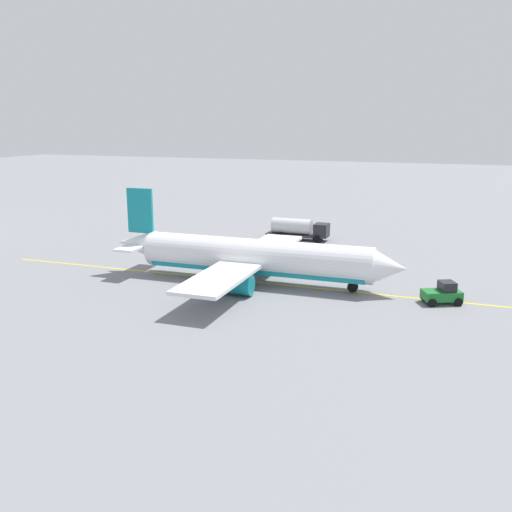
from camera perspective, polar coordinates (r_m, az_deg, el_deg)
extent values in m
plane|color=slate|center=(62.50, 0.00, -2.68)|extent=(400.00, 400.00, 0.00)
cylinder|color=white|center=(61.76, 0.00, -0.06)|extent=(25.77, 4.19, 3.87)
cube|color=teal|center=(62.01, 0.00, -1.02)|extent=(24.33, 3.47, 1.08)
cone|color=white|center=(58.64, 13.26, -1.15)|extent=(3.62, 3.76, 3.71)
cone|color=white|center=(68.10, -11.97, 1.25)|extent=(5.04, 3.35, 3.29)
cube|color=teal|center=(67.03, -11.61, 4.51)|extent=(3.20, 0.40, 5.20)
cube|color=white|center=(67.73, -11.46, 1.22)|extent=(2.50, 8.43, 0.24)
cube|color=white|center=(62.21, -0.87, -0.42)|extent=(5.15, 28.31, 0.36)
cylinder|color=teal|center=(67.01, 1.34, -0.52)|extent=(3.23, 2.14, 2.10)
cylinder|color=teal|center=(57.57, -1.94, -2.85)|extent=(3.23, 2.14, 2.10)
cylinder|color=#4C4C51|center=(59.57, 9.76, -2.52)|extent=(0.24, 0.24, 1.22)
cylinder|color=black|center=(59.74, 9.74, -3.09)|extent=(1.10, 0.41, 1.10)
cylinder|color=#4C4C51|center=(65.22, -0.88, -0.94)|extent=(0.24, 0.24, 1.22)
cylinder|color=black|center=(65.38, -0.88, -1.46)|extent=(1.10, 0.41, 1.10)
cylinder|color=#4C4C51|center=(60.55, -2.61, -2.08)|extent=(0.24, 0.24, 1.22)
cylinder|color=black|center=(60.71, -2.61, -2.64)|extent=(1.10, 0.41, 1.10)
cube|color=#2D2D33|center=(85.56, 4.01, 2.15)|extent=(8.85, 2.61, 0.30)
cube|color=#232328|center=(84.31, 6.63, 2.59)|extent=(2.03, 2.42, 2.00)
cube|color=black|center=(84.02, 7.23, 2.81)|extent=(0.18, 2.00, 0.90)
cylinder|color=silver|center=(85.49, 3.64, 3.04)|extent=(6.05, 2.37, 2.30)
cylinder|color=black|center=(85.81, 6.56, 2.03)|extent=(1.10, 0.36, 1.10)
cylinder|color=black|center=(83.43, 6.13, 1.72)|extent=(1.10, 0.36, 1.10)
cylinder|color=black|center=(87.38, 2.94, 2.30)|extent=(1.10, 0.36, 1.10)
cylinder|color=black|center=(85.05, 2.41, 2.00)|extent=(1.10, 0.36, 1.10)
cube|color=#196B28|center=(58.03, 18.21, -3.76)|extent=(4.11, 3.37, 0.90)
cube|color=black|center=(57.98, 18.73, -2.89)|extent=(1.96, 2.05, 0.90)
cylinder|color=black|center=(56.78, 17.37, -4.55)|extent=(0.85, 0.62, 0.80)
cylinder|color=black|center=(58.54, 16.63, -3.96)|extent=(0.85, 0.62, 0.80)
cylinder|color=black|center=(57.82, 19.76, -4.41)|extent=(0.85, 0.62, 0.80)
cylinder|color=black|center=(59.55, 18.95, -3.84)|extent=(0.85, 0.62, 0.80)
cube|color=navy|center=(78.79, 1.84, 1.00)|extent=(0.53, 0.48, 0.85)
cube|color=yellow|center=(78.64, 1.85, 1.52)|extent=(0.62, 0.55, 0.60)
sphere|color=tan|center=(78.55, 1.85, 1.83)|extent=(0.24, 0.24, 0.24)
cone|color=#F2590F|center=(67.07, 11.35, -1.57)|extent=(0.52, 0.52, 0.58)
cone|color=#F2590F|center=(62.92, 9.65, -2.41)|extent=(0.67, 0.67, 0.74)
cube|color=yellow|center=(62.50, 0.00, -2.67)|extent=(64.34, 1.10, 0.01)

